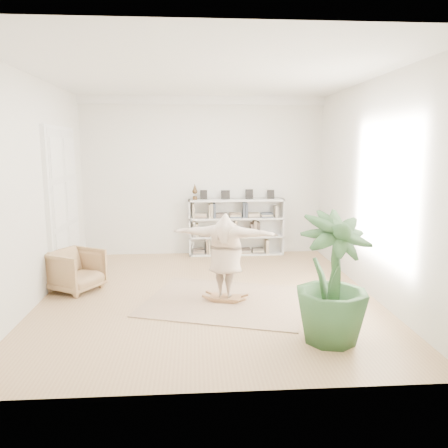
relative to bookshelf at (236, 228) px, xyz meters
name	(u,v)px	position (x,y,z in m)	size (l,w,h in m)	color
floor	(208,295)	(-0.74, -2.82, -0.64)	(6.00, 6.00, 0.00)	#A67F55
room_shell	(203,100)	(-0.74, 0.12, 2.87)	(6.00, 6.00, 6.00)	silver
doors	(63,205)	(-3.45, -1.52, 0.76)	(0.09, 1.78, 2.92)	white
bookshelf	(236,228)	(0.00, 0.00, 0.00)	(2.20, 0.35, 1.64)	silver
armchair	(76,270)	(-3.04, -2.41, -0.27)	(0.77, 0.80, 0.72)	#A77F58
rug	(225,301)	(-0.48, -3.16, -0.63)	(2.50, 2.00, 0.02)	tan
rocker_board	(225,298)	(-0.48, -3.16, -0.57)	(0.56, 0.43, 0.11)	#93643A
person	(225,253)	(-0.48, -3.16, 0.17)	(1.68, 0.46, 1.37)	beige
houseplant	(332,279)	(0.77, -4.71, 0.20)	(0.94, 0.94, 1.68)	#2B5128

